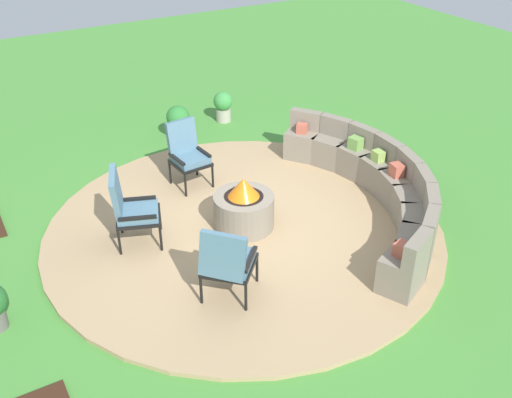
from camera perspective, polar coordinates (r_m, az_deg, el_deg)
The scene contains 9 objects.
ground_plane at distance 8.52m, azimuth -1.17°, elevation -2.94°, with size 24.00×24.00×0.00m, color #478C38.
patio_circle at distance 8.50m, azimuth -1.17°, elevation -2.77°, with size 5.68×5.68×0.06m, color tan.
fire_pit at distance 8.32m, azimuth -1.19°, elevation -0.85°, with size 0.86×0.86×0.78m.
curved_stone_bench at distance 8.95m, azimuth 11.59°, elevation 1.12°, with size 4.24×1.97×0.82m.
lounge_chair_front_left at distance 9.36m, azimuth -6.69°, elevation 4.50°, with size 0.62×0.58×1.05m.
lounge_chair_front_right at distance 8.02m, azimuth -12.11°, elevation -0.77°, with size 0.74×0.77×1.14m.
lounge_chair_back_left at distance 6.92m, azimuth -2.83°, elevation -6.00°, with size 0.83×0.84×1.03m.
potted_plant_0 at distance 11.16m, azimuth -7.56°, elevation 7.49°, with size 0.43×0.43×0.65m.
potted_plant_1 at distance 11.85m, azimuth -3.21°, elevation 9.08°, with size 0.38×0.38×0.61m.
Camera 1 is at (6.19, -3.39, 4.77)m, focal length 41.22 mm.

